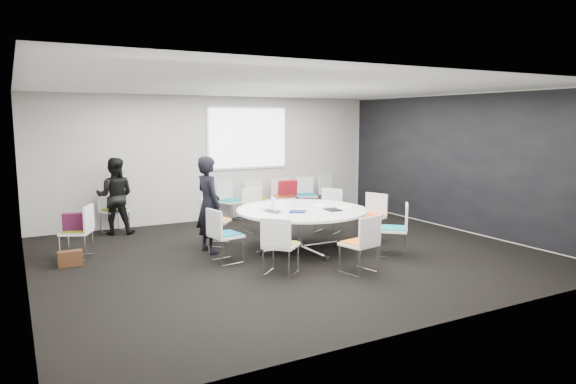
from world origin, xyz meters
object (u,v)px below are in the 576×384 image
chair_spare_left (78,242)px  chair_person_back (114,219)px  chair_back_a (230,209)px  maroon_bag (76,221)px  chair_ring_b (328,219)px  person_main (209,205)px  conference_table (301,219)px  chair_ring_g (359,255)px  chair_back_d (306,202)px  chair_back_c (283,204)px  chair_ring_f (281,257)px  chair_ring_a (371,226)px  chair_ring_h (394,239)px  laptop (274,211)px  chair_ring_c (257,218)px  chair_back_e (331,200)px  chair_ring_e (225,246)px  brown_bag (70,258)px  chair_back_b (257,206)px  cup (293,204)px  person_back (115,196)px  chair_ring_d (216,230)px

chair_spare_left → chair_person_back: bearing=-1.8°
chair_back_a → maroon_bag: (-3.43, -1.77, 0.34)m
chair_ring_b → person_main: size_ratio=0.53×
chair_back_a → chair_person_back: size_ratio=1.00×
conference_table → person_main: (-1.48, 0.61, 0.29)m
chair_ring_g → chair_back_d: (1.79, 4.63, 0.00)m
chair_spare_left → chair_back_c: bearing=-45.1°
chair_ring_f → person_main: size_ratio=0.53×
conference_table → maroon_bag: maroon_bag is taller
chair_ring_a → chair_ring_g: size_ratio=1.00×
chair_ring_h → chair_back_c: size_ratio=1.00×
laptop → chair_back_c: bearing=-49.8°
chair_spare_left → chair_person_back: size_ratio=1.00×
chair_ring_c → chair_back_e: 2.96m
chair_back_d → chair_back_e: same height
laptop → chair_person_back: bearing=15.0°
chair_ring_a → chair_ring_f: size_ratio=1.00×
chair_ring_e → brown_bag: chair_ring_e is taller
chair_back_b → person_main: 3.24m
conference_table → chair_back_c: chair_back_c is taller
chair_ring_f → chair_back_d: (2.87, 4.15, 0.00)m
person_main → cup: size_ratio=18.50×
maroon_bag → person_back: bearing=60.6°
chair_person_back → conference_table: bearing=108.5°
chair_person_back → cup: chair_person_back is taller
laptop → maroon_bag: maroon_bag is taller
chair_back_b → cup: 2.90m
chair_back_a → chair_person_back: (-2.53, -0.00, 0.00)m
chair_ring_a → chair_person_back: (-4.15, 3.04, 0.00)m
conference_table → chair_ring_d: bearing=139.0°
chair_ring_f → brown_bag: 3.34m
chair_person_back → maroon_bag: 2.02m
brown_bag → chair_back_a: bearing=31.6°
chair_ring_d → laptop: 1.32m
chair_back_b → chair_back_e: 2.01m
person_back → chair_back_c: bearing=-158.5°
chair_ring_f → laptop: size_ratio=2.43×
laptop → cup: (0.50, 0.26, 0.03)m
chair_back_c → laptop: bearing=64.7°
laptop → chair_ring_b: bearing=-80.1°
chair_ring_d → chair_back_c: 3.14m
chair_ring_c → chair_ring_h: size_ratio=1.00×
person_main → chair_back_c: bearing=-54.5°
chair_ring_b → maroon_bag: 4.72m
person_back → chair_ring_d: bearing=147.1°
chair_back_d → chair_back_b: bearing=14.7°
chair_back_c → cup: bearing=70.5°
chair_ring_b → chair_spare_left: size_ratio=1.00×
chair_back_d → chair_ring_g: bearing=85.1°
chair_ring_h → chair_back_d: size_ratio=1.00×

